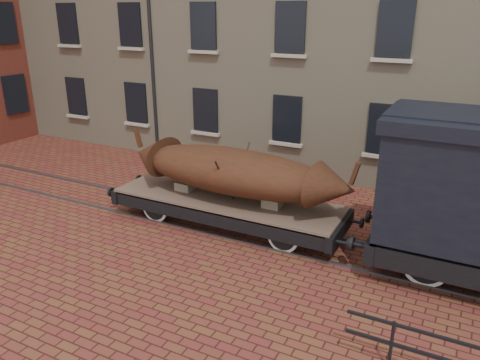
% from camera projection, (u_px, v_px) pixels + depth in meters
% --- Properties ---
extents(ground, '(90.00, 90.00, 0.00)m').
position_uv_depth(ground, '(302.00, 243.00, 12.70)').
color(ground, maroon).
extents(rail_track, '(30.00, 1.52, 0.06)m').
position_uv_depth(rail_track, '(302.00, 242.00, 12.69)').
color(rail_track, '#59595E').
rests_on(rail_track, ground).
extents(flatcar_wagon, '(7.54, 2.05, 1.14)m').
position_uv_depth(flatcar_wagon, '(227.00, 204.00, 13.46)').
color(flatcar_wagon, brown).
rests_on(flatcar_wagon, ground).
extents(iron_boat, '(7.03, 2.14, 1.66)m').
position_uv_depth(iron_boat, '(233.00, 171.00, 13.01)').
color(iron_boat, '#4A2113').
rests_on(iron_boat, flatcar_wagon).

